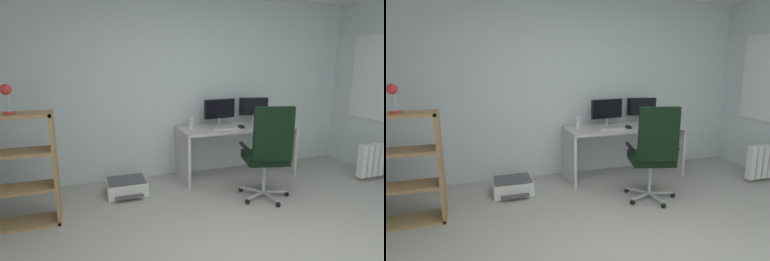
% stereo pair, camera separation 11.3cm
% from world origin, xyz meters
% --- Properties ---
extents(wall_back, '(5.50, 0.10, 2.53)m').
position_xyz_m(wall_back, '(0.00, 2.64, 1.26)').
color(wall_back, silver).
rests_on(wall_back, ground).
extents(desk, '(1.67, 0.61, 0.74)m').
position_xyz_m(desk, '(0.75, 2.21, 0.56)').
color(desk, silver).
rests_on(desk, ground).
extents(monitor_main, '(0.48, 0.18, 0.38)m').
position_xyz_m(monitor_main, '(0.54, 2.36, 0.96)').
color(monitor_main, '#B2B5B7').
rests_on(monitor_main, desk).
extents(monitor_secondary, '(0.43, 0.18, 0.38)m').
position_xyz_m(monitor_secondary, '(1.09, 2.36, 0.97)').
color(monitor_secondary, '#B2B5B7').
rests_on(monitor_secondary, desk).
extents(keyboard, '(0.35, 0.15, 0.02)m').
position_xyz_m(keyboard, '(0.50, 2.10, 0.75)').
color(keyboard, silver).
rests_on(keyboard, desk).
extents(computer_mouse, '(0.07, 0.11, 0.03)m').
position_xyz_m(computer_mouse, '(0.76, 2.10, 0.76)').
color(computer_mouse, black).
rests_on(computer_mouse, desk).
extents(desktop_speaker, '(0.07, 0.07, 0.17)m').
position_xyz_m(desktop_speaker, '(0.08, 2.32, 0.82)').
color(desktop_speaker, silver).
rests_on(desktop_speaker, desk).
extents(office_chair, '(0.63, 0.62, 1.17)m').
position_xyz_m(office_chair, '(0.69, 1.29, 0.64)').
color(office_chair, '#B7BABC').
rests_on(office_chair, ground).
extents(desk_lamp, '(0.12, 0.11, 0.29)m').
position_xyz_m(desk_lamp, '(-2.01, 1.62, 1.37)').
color(desk_lamp, red).
rests_on(desk_lamp, bookshelf).
extents(printer, '(0.49, 0.46, 0.20)m').
position_xyz_m(printer, '(-0.87, 2.06, 0.10)').
color(printer, silver).
rests_on(printer, ground).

